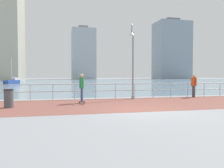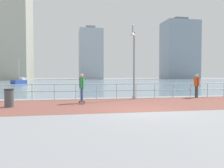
% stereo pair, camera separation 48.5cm
% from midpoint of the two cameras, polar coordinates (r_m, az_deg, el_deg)
% --- Properties ---
extents(ground, '(220.00, 220.00, 0.00)m').
position_cam_midpoint_polar(ground, '(49.51, -6.62, 0.33)').
color(ground, gray).
extents(brick_paving, '(28.00, 5.72, 0.01)m').
position_cam_midpoint_polar(brick_paving, '(12.26, 5.05, -5.24)').
color(brick_paving, brown).
rests_on(brick_paving, ground).
extents(harbor_water, '(180.00, 88.00, 0.00)m').
position_cam_midpoint_polar(harbor_water, '(59.69, -7.27, 0.64)').
color(harbor_water, '#6B899E').
rests_on(harbor_water, ground).
extents(waterfront_railing, '(25.25, 0.06, 1.04)m').
position_cam_midpoint_polar(waterfront_railing, '(14.96, 2.15, -1.13)').
color(waterfront_railing, '#B2BCC1').
rests_on(waterfront_railing, ground).
extents(lamppost, '(0.52, 0.76, 5.11)m').
position_cam_midpoint_polar(lamppost, '(14.52, 6.69, 7.08)').
color(lamppost, gray).
rests_on(lamppost, ground).
extents(skateboarder, '(0.41, 0.56, 1.71)m').
position_cam_midpoint_polar(skateboarder, '(12.59, -6.92, -0.39)').
color(skateboarder, black).
rests_on(skateboarder, ground).
extents(bystander, '(0.26, 0.56, 1.71)m').
position_cam_midpoint_polar(bystander, '(16.91, 22.25, 0.06)').
color(bystander, '#4C4C51').
rests_on(bystander, ground).
extents(trash_bin, '(0.46, 0.46, 0.93)m').
position_cam_midpoint_polar(trash_bin, '(11.99, -24.55, -3.36)').
color(trash_bin, '#474C51').
rests_on(trash_bin, ground).
extents(sailboat_blue, '(2.45, 3.72, 5.02)m').
position_cam_midpoint_polar(sailboat_blue, '(45.42, -22.99, 0.61)').
color(sailboat_blue, '#284799').
rests_on(sailboat_blue, ground).
extents(tower_brick, '(10.50, 16.41, 24.73)m').
position_cam_midpoint_polar(tower_brick, '(103.94, -5.64, 7.66)').
color(tower_brick, '#A3A8B2').
rests_on(tower_brick, ground).
extents(tower_slate, '(17.65, 12.63, 32.18)m').
position_cam_midpoint_polar(tower_slate, '(121.70, 17.55, 8.53)').
color(tower_slate, '#8493A3').
rests_on(tower_slate, ground).
extents(tower_concrete, '(11.85, 14.64, 39.92)m').
position_cam_midpoint_polar(tower_concrete, '(92.25, -24.47, 12.94)').
color(tower_concrete, '#B2AD99').
rests_on(tower_concrete, ground).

